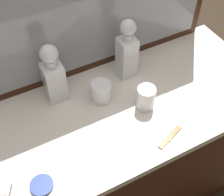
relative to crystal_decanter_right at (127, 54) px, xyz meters
The scene contains 8 objects.
ground_plane 0.99m from the crystal_decanter_right, 133.70° to the right, with size 6.00×6.00×0.00m, color #2D2319.
dresser 0.58m from the crystal_decanter_right, 133.70° to the right, with size 1.40×0.58×0.85m.
crystal_decanter_right is the anchor object (origin of this frame).
crystal_decanter_center 0.32m from the crystal_decanter_right, behind, with size 0.08×0.08×0.27m.
crystal_tumbler_center 0.20m from the crystal_decanter_right, 152.36° to the right, with size 0.08×0.08×0.09m.
crystal_tumbler_far_right 0.21m from the crystal_decanter_right, 97.04° to the right, with size 0.07×0.07×0.10m.
porcelain_dish 0.62m from the crystal_decanter_right, 146.55° to the right, with size 0.08×0.08×0.01m.
tortoiseshell_comb 0.39m from the crystal_decanter_right, 93.40° to the right, with size 0.13×0.06×0.01m.
Camera 1 is at (-0.35, -0.68, 1.81)m, focal length 48.82 mm.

